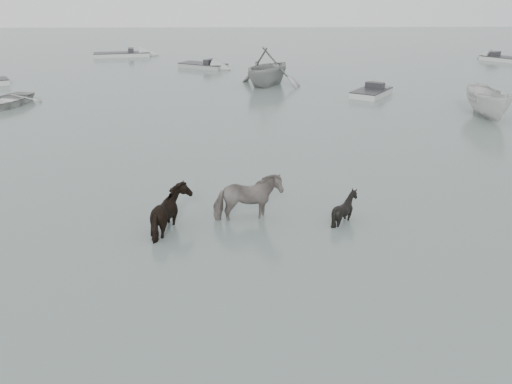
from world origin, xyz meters
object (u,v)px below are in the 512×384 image
pony_pinto (247,193)px  pony_dark (172,204)px  pony_black (345,202)px  rowboat_lead (4,99)px

pony_pinto → pony_dark: pony_pinto is taller
pony_black → rowboat_lead: bearing=35.8°
pony_pinto → rowboat_lead: bearing=28.9°
pony_dark → pony_black: pony_dark is taller
pony_dark → rowboat_lead: 20.55m
pony_black → pony_pinto: bearing=78.1°
pony_pinto → pony_dark: size_ratio=1.23×
pony_black → rowboat_lead: size_ratio=0.29×
rowboat_lead → pony_dark: bearing=-41.9°
pony_pinto → pony_black: 2.92m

